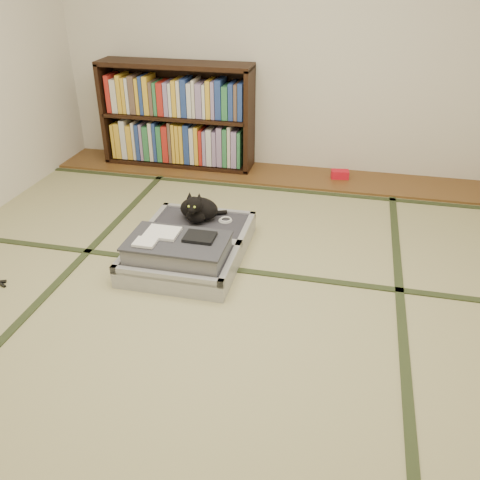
# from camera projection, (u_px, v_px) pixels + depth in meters

# --- Properties ---
(floor) EXTENTS (4.50, 4.50, 0.00)m
(floor) POSITION_uv_depth(u_px,v_px,m) (217.00, 308.00, 2.84)
(floor) COLOR tan
(floor) RESTS_ON ground
(wood_strip) EXTENTS (4.00, 0.50, 0.02)m
(wood_strip) POSITION_uv_depth(u_px,v_px,m) (276.00, 175.00, 4.53)
(wood_strip) COLOR brown
(wood_strip) RESTS_ON ground
(red_item) EXTENTS (0.16, 0.11, 0.07)m
(red_item) POSITION_uv_depth(u_px,v_px,m) (340.00, 174.00, 4.43)
(red_item) COLOR red
(red_item) RESTS_ON wood_strip
(room_shell) EXTENTS (4.50, 4.50, 4.50)m
(room_shell) POSITION_uv_depth(u_px,v_px,m) (210.00, 26.00, 2.12)
(room_shell) COLOR white
(room_shell) RESTS_ON ground
(tatami_borders) EXTENTS (4.00, 4.50, 0.01)m
(tatami_borders) POSITION_uv_depth(u_px,v_px,m) (237.00, 262.00, 3.25)
(tatami_borders) COLOR #2D381E
(tatami_borders) RESTS_ON ground
(bookcase) EXTENTS (1.37, 0.31, 0.92)m
(bookcase) POSITION_uv_depth(u_px,v_px,m) (177.00, 117.00, 4.56)
(bookcase) COLOR black
(bookcase) RESTS_ON wood_strip
(suitcase) EXTENTS (0.68, 0.91, 0.27)m
(suitcase) POSITION_uv_depth(u_px,v_px,m) (188.00, 247.00, 3.24)
(suitcase) COLOR #AAAAAF
(suitcase) RESTS_ON floor
(cat) EXTENTS (0.30, 0.30, 0.24)m
(cat) POSITION_uv_depth(u_px,v_px,m) (198.00, 209.00, 3.43)
(cat) COLOR black
(cat) RESTS_ON suitcase
(cable_coil) EXTENTS (0.09, 0.09, 0.02)m
(cable_coil) POSITION_uv_depth(u_px,v_px,m) (226.00, 220.00, 3.47)
(cable_coil) COLOR white
(cable_coil) RESTS_ON suitcase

